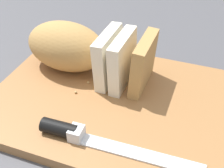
# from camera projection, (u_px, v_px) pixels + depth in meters

# --- Properties ---
(ground_plane) EXTENTS (3.00, 3.00, 0.00)m
(ground_plane) POSITION_uv_depth(u_px,v_px,m) (112.00, 106.00, 0.53)
(ground_plane) COLOR #4C4C51
(cutting_board) EXTENTS (0.43, 0.33, 0.02)m
(cutting_board) POSITION_uv_depth(u_px,v_px,m) (112.00, 102.00, 0.52)
(cutting_board) COLOR #9E6B3D
(cutting_board) RESTS_ON ground_plane
(bread_loaf) EXTENTS (0.25, 0.10, 0.09)m
(bread_loaf) POSITION_uv_depth(u_px,v_px,m) (82.00, 50.00, 0.55)
(bread_loaf) COLOR tan
(bread_loaf) RESTS_ON cutting_board
(bread_knife) EXTENTS (0.25, 0.04, 0.02)m
(bread_knife) POSITION_uv_depth(u_px,v_px,m) (81.00, 135.00, 0.44)
(bread_knife) COLOR silver
(bread_knife) RESTS_ON cutting_board
(crumb_near_knife) EXTENTS (0.00, 0.00, 0.00)m
(crumb_near_knife) POSITION_uv_depth(u_px,v_px,m) (76.00, 92.00, 0.53)
(crumb_near_knife) COLOR tan
(crumb_near_knife) RESTS_ON cutting_board
(crumb_near_loaf) EXTENTS (0.00, 0.00, 0.00)m
(crumb_near_loaf) POSITION_uv_depth(u_px,v_px,m) (88.00, 82.00, 0.55)
(crumb_near_loaf) COLOR tan
(crumb_near_loaf) RESTS_ON cutting_board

